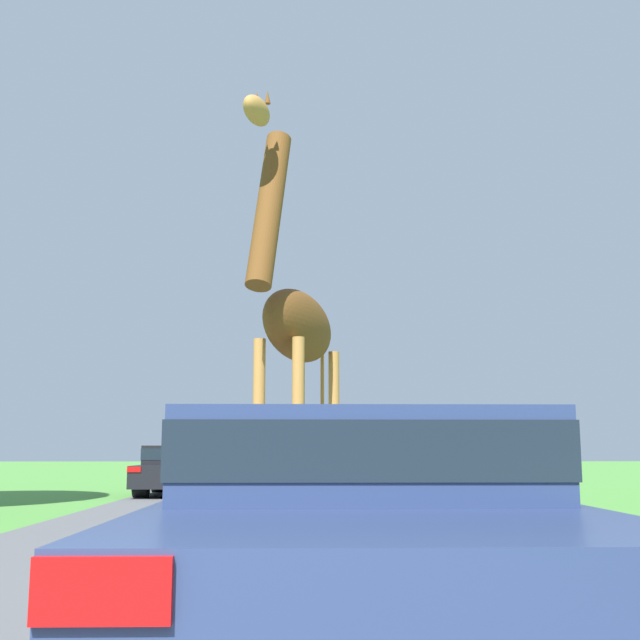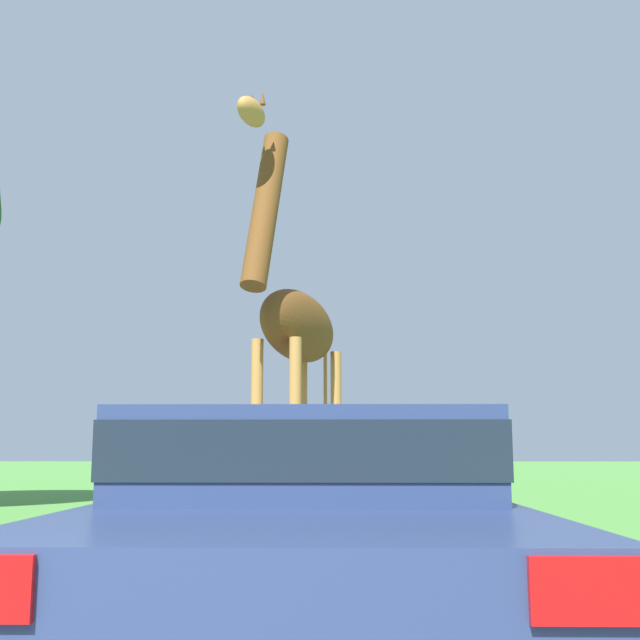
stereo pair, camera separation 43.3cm
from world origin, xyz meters
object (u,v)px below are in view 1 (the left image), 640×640
Objects in this scene: car_lead_maroon at (355,535)px; car_far_ahead at (315,463)px; giraffe_near_road at (295,326)px; car_queue_left at (339,472)px; car_queue_right at (179,468)px.

car_far_ahead reaches higher than car_lead_maroon.
giraffe_near_road is at bearing 93.80° from car_lead_maroon.
car_far_ahead is (0.22, 22.38, 0.01)m from car_lead_maroon.
car_queue_left is at bearing 87.67° from car_lead_maroon.
giraffe_near_road is 5.13m from car_queue_left.
car_lead_maroon is 10.18m from car_queue_left.
car_queue_right is 0.95× the size of car_far_ahead.
giraffe_near_road is at bearing -75.28° from car_queue_right.
car_queue_right is at bearing -56.83° from giraffe_near_road.
car_lead_maroon is at bearing -78.62° from car_queue_right.
giraffe_near_road is 1.13× the size of car_lead_maroon.
car_queue_right is at bearing -127.66° from car_far_ahead.
car_queue_left is 1.03× the size of car_far_ahead.
car_queue_left is (0.41, 10.17, 0.04)m from car_lead_maroon.
giraffe_near_road is at bearing -91.99° from car_far_ahead.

